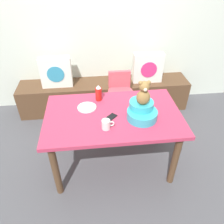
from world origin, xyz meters
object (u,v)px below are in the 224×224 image
object	(u,v)px
infant_seat_teal	(142,111)
pillow_floral_left	(56,72)
highchair	(120,93)
dinner_plate_near	(87,107)
cell_phone	(110,118)
book_stack	(118,80)
teddy_bear	(144,93)
ketchup_bottle	(99,93)
pillow_floral_right	(148,68)
coffee_mug	(106,124)
dining_table	(113,122)

from	to	relation	value
infant_seat_teal	pillow_floral_left	bearing A→B (deg)	128.00
highchair	infant_seat_teal	xyz separation A→B (m)	(0.09, -0.82, 0.29)
highchair	dinner_plate_near	distance (m)	0.79
dinner_plate_near	cell_phone	bearing A→B (deg)	-41.03
book_stack	teddy_bear	xyz separation A→B (m)	(0.06, -1.26, 0.53)
pillow_floral_left	ketchup_bottle	world-z (taller)	ketchup_bottle
pillow_floral_right	coffee_mug	xyz separation A→B (m)	(-0.74, -1.37, 0.11)
book_stack	dinner_plate_near	xyz separation A→B (m)	(-0.48, -1.04, 0.26)
pillow_floral_right	teddy_bear	bearing A→B (deg)	-106.94
ketchup_bottle	dining_table	bearing A→B (deg)	-65.21
dinner_plate_near	coffee_mug	bearing A→B (deg)	-63.50
teddy_bear	pillow_floral_right	bearing A→B (deg)	73.06
pillow_floral_left	cell_phone	bearing A→B (deg)	-61.63
pillow_floral_right	book_stack	bearing A→B (deg)	177.26
dining_table	cell_phone	world-z (taller)	cell_phone
pillow_floral_right	dinner_plate_near	world-z (taller)	pillow_floral_right
pillow_floral_right	teddy_bear	world-z (taller)	teddy_bear
infant_seat_teal	ketchup_bottle	size ratio (longest dim) A/B	1.78
dinner_plate_near	book_stack	bearing A→B (deg)	65.28
infant_seat_teal	pillow_floral_right	bearing A→B (deg)	73.06
highchair	pillow_floral_left	bearing A→B (deg)	154.65
ketchup_bottle	cell_phone	size ratio (longest dim) A/B	1.28
ketchup_bottle	dinner_plate_near	world-z (taller)	ketchup_bottle
dinner_plate_near	dining_table	bearing A→B (deg)	-27.17
dinner_plate_near	highchair	bearing A→B (deg)	53.41
highchair	coffee_mug	size ratio (longest dim) A/B	6.58
teddy_bear	ketchup_bottle	xyz separation A→B (m)	(-0.40, 0.36, -0.19)
dining_table	highchair	world-z (taller)	highchair
book_stack	infant_seat_teal	bearing A→B (deg)	-87.27
ketchup_bottle	dinner_plate_near	size ratio (longest dim) A/B	0.92
infant_seat_teal	ketchup_bottle	xyz separation A→B (m)	(-0.40, 0.36, 0.02)
infant_seat_teal	coffee_mug	size ratio (longest dim) A/B	2.75
ketchup_bottle	infant_seat_teal	bearing A→B (deg)	-41.88
pillow_floral_left	cell_phone	distance (m)	1.39
dinner_plate_near	cell_phone	xyz separation A→B (m)	(0.23, -0.20, -0.00)
pillow_floral_left	teddy_bear	bearing A→B (deg)	-52.01
dining_table	cell_phone	xyz separation A→B (m)	(-0.03, -0.06, 0.11)
ketchup_bottle	dinner_plate_near	bearing A→B (deg)	-133.55
infant_seat_teal	ketchup_bottle	bearing A→B (deg)	138.12
book_stack	dinner_plate_near	size ratio (longest dim) A/B	1.00
cell_phone	coffee_mug	bearing A→B (deg)	116.58
book_stack	cell_phone	size ratio (longest dim) A/B	1.39
dining_table	teddy_bear	xyz separation A→B (m)	(0.28, -0.08, 0.38)
pillow_floral_right	coffee_mug	world-z (taller)	pillow_floral_right
ketchup_bottle	dinner_plate_near	distance (m)	0.21
highchair	infant_seat_teal	bearing A→B (deg)	-83.71
book_stack	highchair	size ratio (longest dim) A/B	0.25
dining_table	ketchup_bottle	distance (m)	0.36
dining_table	coffee_mug	distance (m)	0.28
book_stack	highchair	world-z (taller)	highchair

